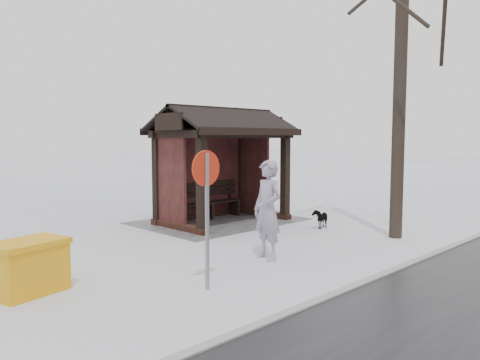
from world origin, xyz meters
The scene contains 8 objects.
ground centered at (0.00, 0.00, 0.00)m, with size 120.00×120.00×0.00m, color silver.
kerb centered at (0.00, 5.50, 0.01)m, with size 120.00×0.15×0.06m, color gray.
trampled_patch centered at (0.00, -0.20, 0.01)m, with size 4.20×3.20×0.02m, color gray.
bus_shelter centered at (0.00, -0.16, 2.17)m, with size 3.60×2.40×3.09m.
pedestrian centered at (2.02, 3.44, 0.93)m, with size 0.68×0.45×1.86m, color #968BA3.
dog centered at (-1.21, 2.32, 0.25)m, with size 0.27×0.59×0.50m, color black.
grit_bin centered at (5.96, 2.31, 0.40)m, with size 1.15×0.91×0.79m.
road_sign centered at (3.98, 3.98, 1.53)m, with size 0.53×0.10×2.09m.
Camera 1 is at (8.43, 9.24, 2.26)m, focal length 35.00 mm.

